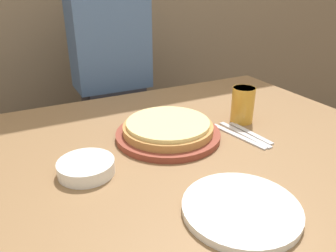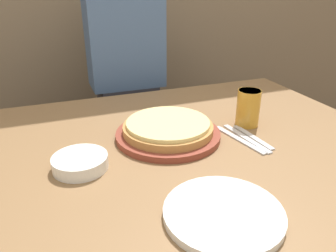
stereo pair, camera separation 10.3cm
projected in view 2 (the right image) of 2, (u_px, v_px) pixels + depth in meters
dining_table at (174, 241)px, 1.16m from camera, size 1.39×1.03×0.77m
pizza_on_board at (168, 130)px, 1.04m from camera, size 0.33×0.33×0.06m
beer_glass at (248, 106)px, 1.11m from camera, size 0.08×0.08×0.12m
dinner_plate at (223, 213)px, 0.70m from camera, size 0.26×0.26×0.02m
side_bowl at (80, 162)px, 0.87m from camera, size 0.15×0.15×0.04m
fork at (239, 140)px, 1.03m from camera, size 0.06×0.22×0.00m
dinner_knife at (246, 138)px, 1.03m from camera, size 0.04×0.22×0.00m
spoon at (253, 137)px, 1.04m from camera, size 0.03×0.19×0.00m
diner_person at (128, 99)px, 1.66m from camera, size 0.35×0.20×1.36m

